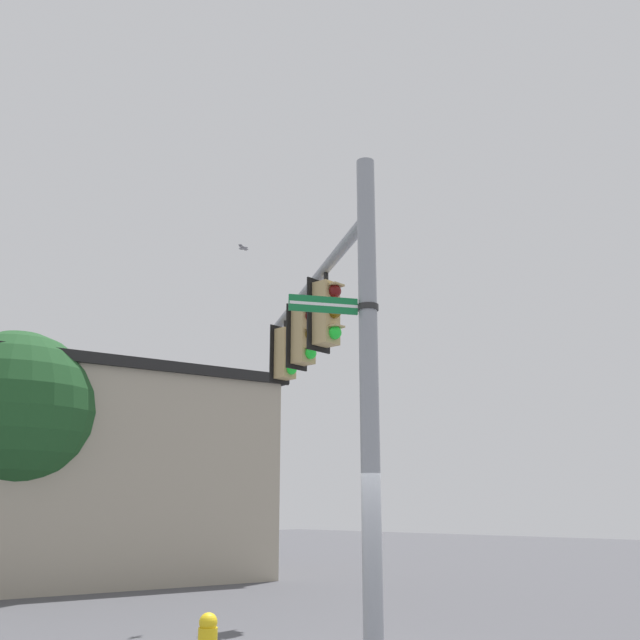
{
  "coord_description": "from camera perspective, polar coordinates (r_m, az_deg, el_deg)",
  "views": [
    {
      "loc": [
        7.21,
        5.71,
        2.12
      ],
      "look_at": [
        -1.41,
        -2.15,
        5.15
      ],
      "focal_mm": 39.99,
      "sensor_mm": 36.0,
      "label": 1
    }
  ],
  "objects": [
    {
      "name": "traffic_light_nearest_pole",
      "position": [
        11.67,
        0.57,
        0.55
      ],
      "size": [
        0.54,
        0.49,
        1.31
      ],
      "color": "black"
    },
    {
      "name": "tree_by_storefront",
      "position": [
        20.13,
        -23.34,
        -6.86
      ],
      "size": [
        4.24,
        4.24,
        6.54
      ],
      "color": "#4C3823",
      "rests_on": "ground"
    },
    {
      "name": "traffic_light_mid_inner",
      "position": [
        13.22,
        -1.28,
        -1.26
      ],
      "size": [
        0.54,
        0.49,
        1.31
      ],
      "color": "black"
    },
    {
      "name": "signal_pole",
      "position": [
        9.29,
        3.98,
        -6.52
      ],
      "size": [
        0.25,
        0.25,
        6.82
      ],
      "primitive_type": "cylinder",
      "color": "gray",
      "rests_on": "ground"
    },
    {
      "name": "storefront_building",
      "position": [
        22.57,
        -19.98,
        -11.45
      ],
      "size": [
        12.6,
        9.78,
        5.98
      ],
      "color": "#A89E89",
      "rests_on": "ground"
    },
    {
      "name": "traffic_light_mid_outer",
      "position": [
        14.8,
        -2.75,
        -2.68
      ],
      "size": [
        0.54,
        0.49,
        1.31
      ],
      "color": "black"
    },
    {
      "name": "mast_arm",
      "position": [
        12.97,
        -0.82,
        2.63
      ],
      "size": [
        3.78,
        5.64,
        0.18
      ],
      "primitive_type": "cylinder",
      "rotation": [
        0.0,
        1.57,
        4.13
      ],
      "color": "gray"
    },
    {
      "name": "bird_flying",
      "position": [
        16.11,
        -6.15,
        5.76
      ],
      "size": [
        0.35,
        0.24,
        0.07
      ],
      "color": "gray"
    },
    {
      "name": "street_name_sign",
      "position": [
        9.46,
        2.11,
        1.11
      ],
      "size": [
        1.06,
        0.75,
        0.22
      ],
      "color": "#147238"
    }
  ]
}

